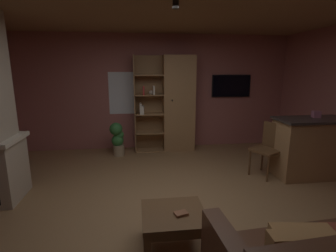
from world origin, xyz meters
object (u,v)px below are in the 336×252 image
Objects in this scene: bookshelf_cabinet at (175,104)px; coffee_table at (174,220)px; kitchen_bar_counter at (318,147)px; wall_mounted_tv at (231,86)px; potted_floor_plant at (118,138)px; tissue_box at (316,114)px; table_book_0 at (181,214)px; dining_chair at (269,146)px.

bookshelf_cabinet is 3.29× the size of coffee_table.
wall_mounted_tv reaches higher than kitchen_bar_counter.
kitchen_bar_counter is 3.15m from coffee_table.
tissue_box is at bearing -22.17° from potted_floor_plant.
potted_floor_plant is at bearing 105.00° from table_book_0.
table_book_0 is 3.22m from potted_floor_plant.
dining_chair is 1.27× the size of potted_floor_plant.
tissue_box is at bearing -38.03° from bookshelf_cabinet.
tissue_box is 2.11m from wall_mounted_tv.
table_book_0 is 0.18× the size of potted_floor_plant.
wall_mounted_tv reaches higher than table_book_0.
coffee_table is 0.70× the size of dining_chair.
bookshelf_cabinet is 1.47m from potted_floor_plant.
kitchen_bar_counter is (2.23, -1.80, -0.54)m from bookshelf_cabinet.
dining_chair is (-0.77, 0.04, -0.55)m from tissue_box.
kitchen_bar_counter is 1.65× the size of wall_mounted_tv.
table_book_0 reaches higher than coffee_table.
table_book_0 is (-0.44, -3.41, -0.63)m from bookshelf_cabinet.
kitchen_bar_counter is at bearing 30.99° from table_book_0.
kitchen_bar_counter is at bearing -23.20° from potted_floor_plant.
bookshelf_cabinet is at bearing 81.39° from coffee_table.
bookshelf_cabinet is at bearing 130.26° from dining_chair.
kitchen_bar_counter is at bearing -38.89° from bookshelf_cabinet.
table_book_0 is (0.07, -0.05, 0.10)m from coffee_table.
coffee_table is 3.15m from potted_floor_plant.
bookshelf_cabinet is 1.44m from wall_mounted_tv.
bookshelf_cabinet is 3.49m from table_book_0.
table_book_0 is at bearing -75.00° from potted_floor_plant.
wall_mounted_tv is at bearing 8.72° from bookshelf_cabinet.
table_book_0 is 2.54m from dining_chair.
tissue_box reaches higher than potted_floor_plant.
coffee_table is 2.56m from dining_chair.
wall_mounted_tv is at bearing 10.89° from potted_floor_plant.
bookshelf_cabinet is 2.92m from kitchen_bar_counter.
table_book_0 is at bearing -136.66° from dining_chair.
dining_chair is 2.08m from wall_mounted_tv.
coffee_table is (-2.74, -1.55, -0.19)m from kitchen_bar_counter.
potted_floor_plant is at bearing 104.08° from coffee_table.
kitchen_bar_counter is 0.57m from tissue_box.
kitchen_bar_counter is 3.82m from potted_floor_plant.
dining_chair is at bearing -49.74° from bookshelf_cabinet.
coffee_table is (-0.51, -3.35, -0.73)m from bookshelf_cabinet.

